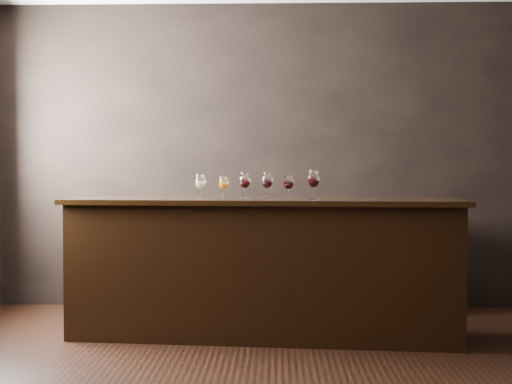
{
  "coord_description": "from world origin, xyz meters",
  "views": [
    {
      "loc": [
        0.09,
        -4.34,
        1.29
      ],
      "look_at": [
        -0.07,
        1.03,
        1.1
      ],
      "focal_mm": 50.0,
      "sensor_mm": 36.0,
      "label": 1
    }
  ],
  "objects_px": {
    "bar_counter": "(263,271)",
    "back_bar_shelf": "(268,261)",
    "glass_red_a": "(245,181)",
    "glass_red_b": "(267,181)",
    "glass_red_c": "(289,183)",
    "glass_amber": "(224,183)",
    "glass_white": "(200,182)",
    "glass_red_d": "(314,180)"
  },
  "relations": [
    {
      "from": "glass_amber",
      "to": "glass_red_a",
      "type": "distance_m",
      "value": 0.17
    },
    {
      "from": "back_bar_shelf",
      "to": "glass_red_d",
      "type": "xyz_separation_m",
      "value": [
        0.35,
        -1.04,
        0.75
      ]
    },
    {
      "from": "back_bar_shelf",
      "to": "glass_red_b",
      "type": "xyz_separation_m",
      "value": [
        0.01,
        -1.03,
        0.74
      ]
    },
    {
      "from": "glass_red_a",
      "to": "glass_red_d",
      "type": "height_order",
      "value": "glass_red_d"
    },
    {
      "from": "glass_amber",
      "to": "glass_red_d",
      "type": "xyz_separation_m",
      "value": [
        0.68,
        -0.07,
        0.03
      ]
    },
    {
      "from": "bar_counter",
      "to": "glass_red_a",
      "type": "height_order",
      "value": "glass_red_a"
    },
    {
      "from": "glass_amber",
      "to": "glass_red_a",
      "type": "relative_size",
      "value": 0.88
    },
    {
      "from": "glass_amber",
      "to": "glass_red_c",
      "type": "distance_m",
      "value": 0.5
    },
    {
      "from": "bar_counter",
      "to": "glass_red_c",
      "type": "height_order",
      "value": "glass_red_c"
    },
    {
      "from": "glass_amber",
      "to": "glass_red_d",
      "type": "height_order",
      "value": "glass_red_d"
    },
    {
      "from": "bar_counter",
      "to": "glass_amber",
      "type": "relative_size",
      "value": 16.85
    },
    {
      "from": "glass_white",
      "to": "glass_red_d",
      "type": "distance_m",
      "value": 0.85
    },
    {
      "from": "bar_counter",
      "to": "glass_white",
      "type": "bearing_deg",
      "value": -170.88
    },
    {
      "from": "back_bar_shelf",
      "to": "glass_amber",
      "type": "height_order",
      "value": "glass_amber"
    },
    {
      "from": "glass_red_c",
      "to": "glass_red_b",
      "type": "bearing_deg",
      "value": -179.26
    },
    {
      "from": "bar_counter",
      "to": "glass_red_b",
      "type": "distance_m",
      "value": 0.68
    },
    {
      "from": "bar_counter",
      "to": "back_bar_shelf",
      "type": "xyz_separation_m",
      "value": [
        0.02,
        1.0,
        -0.06
      ]
    },
    {
      "from": "glass_white",
      "to": "glass_red_b",
      "type": "relative_size",
      "value": 0.93
    },
    {
      "from": "glass_red_b",
      "to": "glass_red_d",
      "type": "bearing_deg",
      "value": -0.24
    },
    {
      "from": "back_bar_shelf",
      "to": "glass_red_d",
      "type": "height_order",
      "value": "glass_red_d"
    },
    {
      "from": "glass_white",
      "to": "back_bar_shelf",
      "type": "bearing_deg",
      "value": 64.41
    },
    {
      "from": "glass_white",
      "to": "glass_red_a",
      "type": "relative_size",
      "value": 0.94
    },
    {
      "from": "glass_red_a",
      "to": "glass_red_c",
      "type": "bearing_deg",
      "value": -4.39
    },
    {
      "from": "bar_counter",
      "to": "back_bar_shelf",
      "type": "bearing_deg",
      "value": 93.48
    },
    {
      "from": "glass_red_d",
      "to": "back_bar_shelf",
      "type": "bearing_deg",
      "value": 108.86
    },
    {
      "from": "glass_red_d",
      "to": "glass_amber",
      "type": "bearing_deg",
      "value": 174.37
    },
    {
      "from": "back_bar_shelf",
      "to": "glass_white",
      "type": "bearing_deg",
      "value": -115.59
    },
    {
      "from": "glass_red_a",
      "to": "glass_red_c",
      "type": "relative_size",
      "value": 1.09
    },
    {
      "from": "glass_amber",
      "to": "glass_red_b",
      "type": "distance_m",
      "value": 0.34
    },
    {
      "from": "bar_counter",
      "to": "glass_red_b",
      "type": "relative_size",
      "value": 14.67
    },
    {
      "from": "glass_red_b",
      "to": "glass_red_c",
      "type": "bearing_deg",
      "value": 0.74
    },
    {
      "from": "glass_amber",
      "to": "glass_red_d",
      "type": "distance_m",
      "value": 0.68
    },
    {
      "from": "glass_amber",
      "to": "bar_counter",
      "type": "bearing_deg",
      "value": -6.27
    },
    {
      "from": "glass_amber",
      "to": "glass_red_b",
      "type": "bearing_deg",
      "value": -11.17
    },
    {
      "from": "glass_white",
      "to": "glass_amber",
      "type": "height_order",
      "value": "glass_white"
    },
    {
      "from": "glass_amber",
      "to": "glass_white",
      "type": "bearing_deg",
      "value": -157.99
    },
    {
      "from": "glass_red_a",
      "to": "bar_counter",
      "type": "bearing_deg",
      "value": 2.07
    },
    {
      "from": "glass_red_b",
      "to": "glass_red_c",
      "type": "height_order",
      "value": "glass_red_b"
    },
    {
      "from": "bar_counter",
      "to": "glass_red_a",
      "type": "xyz_separation_m",
      "value": [
        -0.14,
        -0.01,
        0.68
      ]
    },
    {
      "from": "glass_red_b",
      "to": "glass_white",
      "type": "bearing_deg",
      "value": -179.67
    },
    {
      "from": "glass_red_a",
      "to": "glass_white",
      "type": "bearing_deg",
      "value": -174.82
    },
    {
      "from": "glass_red_c",
      "to": "glass_red_d",
      "type": "bearing_deg",
      "value": -1.08
    }
  ]
}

